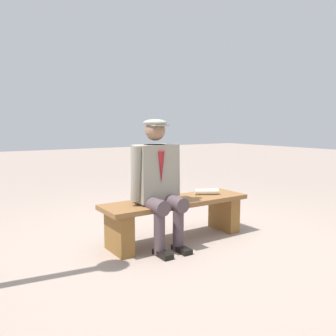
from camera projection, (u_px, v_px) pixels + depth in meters
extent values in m
plane|color=gray|center=(177.00, 240.00, 3.79)|extent=(30.00, 30.00, 0.00)
cube|color=brown|center=(177.00, 201.00, 3.74)|extent=(1.67, 0.47, 0.05)
cube|color=brown|center=(224.00, 213.00, 4.14)|extent=(0.14, 0.40, 0.40)
cube|color=brown|center=(119.00, 233.00, 3.39)|extent=(0.14, 0.40, 0.40)
cube|color=gray|center=(154.00, 173.00, 3.54)|extent=(0.40, 0.26, 0.58)
cylinder|color=#1E2338|center=(154.00, 147.00, 3.51)|extent=(0.22, 0.22, 0.06)
cone|color=maroon|center=(161.00, 167.00, 3.42)|extent=(0.07, 0.07, 0.32)
sphere|color=#8C664C|center=(155.00, 130.00, 3.47)|extent=(0.21, 0.21, 0.21)
ellipsoid|color=gray|center=(155.00, 123.00, 3.46)|extent=(0.24, 0.24, 0.07)
cube|color=gray|center=(160.00, 125.00, 3.39)|extent=(0.17, 0.09, 0.02)
cylinder|color=#4D3D43|center=(171.00, 202.00, 3.52)|extent=(0.15, 0.44, 0.15)
cylinder|color=#4D3D43|center=(178.00, 227.00, 3.44)|extent=(0.11, 0.11, 0.47)
cube|color=black|center=(182.00, 249.00, 3.42)|extent=(0.10, 0.24, 0.05)
cylinder|color=gray|center=(175.00, 170.00, 3.63)|extent=(0.11, 0.12, 0.55)
cylinder|color=#4D3D43|center=(152.00, 204.00, 3.40)|extent=(0.15, 0.44, 0.15)
cylinder|color=#4D3D43|center=(159.00, 231.00, 3.32)|extent=(0.11, 0.11, 0.47)
cube|color=black|center=(163.00, 254.00, 3.29)|extent=(0.10, 0.24, 0.05)
cylinder|color=gray|center=(136.00, 173.00, 3.38)|extent=(0.10, 0.15, 0.55)
cylinder|color=beige|center=(207.00, 192.00, 3.98)|extent=(0.28, 0.19, 0.07)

